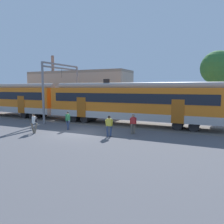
{
  "coord_description": "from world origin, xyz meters",
  "views": [
    {
      "loc": [
        10.32,
        -15.48,
        3.85
      ],
      "look_at": [
        2.04,
        2.51,
        1.6
      ],
      "focal_mm": 35.0,
      "sensor_mm": 36.0,
      "label": 1
    }
  ],
  "objects_px": {
    "commuter_train": "(63,101)",
    "pedestrian_yellow": "(109,125)",
    "pedestrian_green": "(68,119)",
    "pedestrian_red": "(133,122)",
    "pedestrian_white": "(34,122)"
  },
  "relations": [
    {
      "from": "commuter_train",
      "to": "pedestrian_yellow",
      "type": "xyz_separation_m",
      "value": [
        8.94,
        -5.93,
        -1.29
      ]
    },
    {
      "from": "pedestrian_green",
      "to": "pedestrian_red",
      "type": "relative_size",
      "value": 1.0
    },
    {
      "from": "pedestrian_green",
      "to": "pedestrian_red",
      "type": "bearing_deg",
      "value": 7.04
    },
    {
      "from": "commuter_train",
      "to": "pedestrian_green",
      "type": "bearing_deg",
      "value": -48.83
    },
    {
      "from": "pedestrian_green",
      "to": "commuter_train",
      "type": "bearing_deg",
      "value": 131.17
    },
    {
      "from": "commuter_train",
      "to": "pedestrian_green",
      "type": "height_order",
      "value": "commuter_train"
    },
    {
      "from": "pedestrian_white",
      "to": "pedestrian_red",
      "type": "height_order",
      "value": "same"
    },
    {
      "from": "pedestrian_green",
      "to": "pedestrian_yellow",
      "type": "relative_size",
      "value": 1.0
    },
    {
      "from": "pedestrian_red",
      "to": "pedestrian_white",
      "type": "bearing_deg",
      "value": -157.63
    },
    {
      "from": "pedestrian_white",
      "to": "pedestrian_red",
      "type": "xyz_separation_m",
      "value": [
        7.67,
        3.16,
        0.0
      ]
    },
    {
      "from": "pedestrian_green",
      "to": "pedestrian_yellow",
      "type": "xyz_separation_m",
      "value": [
        4.62,
        -0.99,
        0.0
      ]
    },
    {
      "from": "pedestrian_red",
      "to": "commuter_train",
      "type": "bearing_deg",
      "value": 157.86
    },
    {
      "from": "commuter_train",
      "to": "pedestrian_green",
      "type": "xyz_separation_m",
      "value": [
        4.32,
        -4.94,
        -1.29
      ]
    },
    {
      "from": "commuter_train",
      "to": "pedestrian_green",
      "type": "distance_m",
      "value": 6.69
    },
    {
      "from": "pedestrian_green",
      "to": "pedestrian_red",
      "type": "height_order",
      "value": "same"
    }
  ]
}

